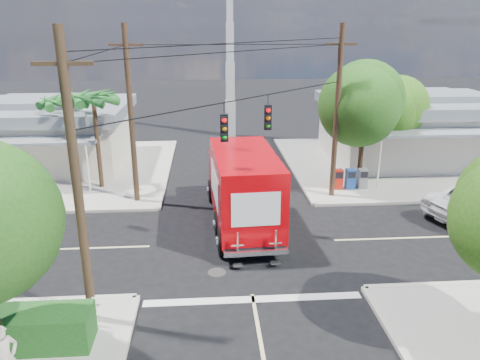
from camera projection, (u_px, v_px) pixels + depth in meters
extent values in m
plane|color=black|center=(243.00, 243.00, 20.11)|extent=(120.00, 120.00, 0.00)
cube|color=#A7A196|center=(394.00, 163.00, 31.22)|extent=(14.00, 14.00, 0.14)
cube|color=#B5AFA0|center=(291.00, 165.00, 30.75)|extent=(0.25, 14.00, 0.14)
cube|color=#B5AFA0|center=(445.00, 201.00, 24.61)|extent=(14.00, 0.25, 0.14)
cube|color=#A7A196|center=(58.00, 170.00, 29.73)|extent=(14.00, 14.00, 0.14)
cube|color=#B5AFA0|center=(168.00, 168.00, 30.20)|extent=(0.25, 14.00, 0.14)
cube|color=#B5AFA0|center=(16.00, 213.00, 23.12)|extent=(14.00, 0.25, 0.14)
cube|color=beige|center=(231.00, 172.00, 29.55)|extent=(0.12, 12.00, 0.01)
cube|color=beige|center=(467.00, 236.00, 20.79)|extent=(12.00, 0.12, 0.01)
cube|color=beige|center=(4.00, 251.00, 19.43)|extent=(12.00, 0.12, 0.01)
cube|color=silver|center=(253.00, 299.00, 16.05)|extent=(7.50, 0.40, 0.01)
cube|color=silver|center=(413.00, 134.00, 31.70)|extent=(11.00, 8.00, 3.40)
cube|color=gray|center=(417.00, 103.00, 31.04)|extent=(11.80, 8.80, 0.70)
cube|color=gray|center=(418.00, 96.00, 30.88)|extent=(6.05, 4.40, 0.50)
cube|color=gray|center=(452.00, 132.00, 26.69)|extent=(9.90, 1.80, 0.15)
cylinder|color=silver|center=(379.00, 162.00, 26.10)|extent=(0.12, 0.12, 2.90)
cube|color=beige|center=(46.00, 139.00, 30.54)|extent=(10.00, 8.00, 3.20)
cube|color=gray|center=(42.00, 110.00, 29.91)|extent=(10.80, 8.80, 0.70)
cube|color=gray|center=(40.00, 102.00, 29.75)|extent=(5.50, 4.40, 0.50)
cube|color=gray|center=(14.00, 141.00, 25.56)|extent=(9.00, 1.80, 0.15)
cylinder|color=silver|center=(88.00, 168.00, 25.51)|extent=(0.12, 0.12, 2.70)
cube|color=silver|center=(230.00, 118.00, 38.55)|extent=(0.80, 0.80, 3.00)
cube|color=silver|center=(230.00, 81.00, 37.59)|extent=(0.70, 0.70, 3.00)
cube|color=silver|center=(230.00, 42.00, 36.62)|extent=(0.60, 0.60, 3.00)
cube|color=silver|center=(230.00, 1.00, 35.66)|extent=(0.50, 0.50, 3.00)
cylinder|color=#422D1C|center=(361.00, 150.00, 26.32)|extent=(0.28, 0.28, 4.10)
sphere|color=#1C5215|center=(365.00, 105.00, 25.49)|extent=(4.10, 4.10, 4.10)
sphere|color=#1C5215|center=(357.00, 99.00, 25.57)|extent=(3.33, 3.33, 3.33)
sphere|color=#1C5215|center=(373.00, 108.00, 25.28)|extent=(3.58, 3.58, 3.58)
cylinder|color=#422D1C|center=(391.00, 144.00, 28.65)|extent=(0.28, 0.28, 3.58)
sphere|color=#235F14|center=(395.00, 108.00, 27.93)|extent=(3.58, 3.58, 3.58)
sphere|color=#235F14|center=(388.00, 103.00, 28.02)|extent=(2.91, 2.91, 2.91)
sphere|color=#235F14|center=(402.00, 110.00, 27.71)|extent=(3.14, 3.14, 3.14)
cylinder|color=#422D1C|center=(98.00, 144.00, 25.83)|extent=(0.24, 0.24, 5.00)
cone|color=#236926|center=(110.00, 96.00, 25.06)|extent=(0.50, 2.06, 0.98)
cone|color=#236926|center=(106.00, 95.00, 25.70)|extent=(1.92, 1.68, 0.98)
cone|color=#236926|center=(93.00, 94.00, 25.81)|extent=(2.12, 0.95, 0.98)
cone|color=#236926|center=(79.00, 96.00, 25.31)|extent=(1.34, 2.07, 0.98)
cone|color=#236926|center=(76.00, 98.00, 24.57)|extent=(1.34, 2.07, 0.98)
cone|color=#236926|center=(85.00, 99.00, 24.16)|extent=(2.12, 0.95, 0.98)
cone|color=#236926|center=(101.00, 98.00, 24.37)|extent=(1.92, 1.68, 0.98)
cylinder|color=#422D1C|center=(69.00, 141.00, 27.18)|extent=(0.24, 0.24, 4.60)
cone|color=#236926|center=(80.00, 100.00, 26.47)|extent=(0.50, 2.06, 0.98)
cone|color=#236926|center=(77.00, 98.00, 27.11)|extent=(1.92, 1.68, 0.98)
cone|color=#236926|center=(64.00, 98.00, 27.22)|extent=(2.12, 0.95, 0.98)
cone|color=#236926|center=(51.00, 99.00, 26.72)|extent=(1.34, 2.07, 0.98)
cone|color=#236926|center=(47.00, 101.00, 25.98)|extent=(1.34, 2.07, 0.98)
cone|color=#236926|center=(55.00, 103.00, 25.56)|extent=(2.12, 0.95, 0.98)
cone|color=#236926|center=(70.00, 102.00, 25.78)|extent=(1.92, 1.68, 0.98)
cylinder|color=#473321|center=(77.00, 189.00, 13.40)|extent=(0.28, 0.28, 9.00)
cube|color=#473321|center=(62.00, 64.00, 12.27)|extent=(1.60, 0.12, 0.12)
cylinder|color=#473321|center=(337.00, 115.00, 23.93)|extent=(0.28, 0.28, 9.00)
cube|color=#473321|center=(341.00, 44.00, 22.80)|extent=(1.60, 0.12, 0.12)
cylinder|color=#473321|center=(131.00, 118.00, 23.22)|extent=(0.28, 0.28, 9.00)
cube|color=#473321|center=(126.00, 45.00, 22.09)|extent=(1.60, 0.12, 0.12)
cylinder|color=black|center=(244.00, 99.00, 18.12)|extent=(10.43, 10.43, 0.04)
cube|color=black|center=(224.00, 128.00, 17.61)|extent=(0.30, 0.24, 1.05)
sphere|color=red|center=(224.00, 120.00, 17.37)|extent=(0.20, 0.20, 0.20)
cube|color=black|center=(268.00, 117.00, 19.53)|extent=(0.30, 0.24, 1.05)
sphere|color=red|center=(268.00, 110.00, 19.30)|extent=(0.20, 0.20, 0.20)
cube|color=silver|center=(1.00, 320.00, 14.13)|extent=(5.94, 0.05, 0.08)
cube|color=silver|center=(95.00, 312.00, 14.27)|extent=(0.09, 0.06, 1.00)
cube|color=#B61C0F|center=(338.00, 179.00, 26.14)|extent=(0.50, 0.50, 1.10)
cube|color=#194498|center=(350.00, 179.00, 26.18)|extent=(0.50, 0.50, 1.10)
cube|color=slate|center=(362.00, 179.00, 26.23)|extent=(0.50, 0.50, 1.10)
cube|color=black|center=(242.00, 211.00, 21.98)|extent=(2.87, 8.31, 0.26)
cube|color=#CC0209|center=(234.00, 174.00, 24.71)|extent=(2.62, 1.92, 2.31)
cube|color=black|center=(232.00, 162.00, 25.27)|extent=(2.22, 0.39, 1.00)
cube|color=silver|center=(232.00, 181.00, 25.84)|extent=(2.42, 0.26, 0.37)
cube|color=#CC0209|center=(245.00, 187.00, 20.58)|extent=(2.96, 6.23, 3.04)
cube|color=white|center=(275.00, 182.00, 20.69)|extent=(0.23, 3.77, 1.36)
cube|color=white|center=(215.00, 184.00, 20.37)|extent=(0.23, 3.77, 1.36)
cube|color=white|center=(256.00, 210.00, 17.65)|extent=(1.89, 0.13, 1.36)
cube|color=silver|center=(256.00, 252.00, 18.08)|extent=(2.53, 0.40, 0.19)
cube|color=silver|center=(238.00, 245.00, 17.73)|extent=(0.48, 0.09, 1.05)
cube|color=silver|center=(276.00, 243.00, 17.91)|extent=(0.48, 0.09, 1.05)
cylinder|color=black|center=(212.00, 191.00, 24.69)|extent=(0.40, 1.17, 1.15)
cylinder|color=black|center=(257.00, 189.00, 24.98)|extent=(0.40, 1.17, 1.15)
cylinder|color=black|center=(222.00, 242.00, 18.97)|extent=(0.40, 1.17, 1.15)
cylinder|color=black|center=(281.00, 238.00, 19.26)|extent=(0.40, 1.17, 1.15)
imported|color=beige|center=(6.00, 359.00, 11.59)|extent=(0.78, 0.83, 1.91)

